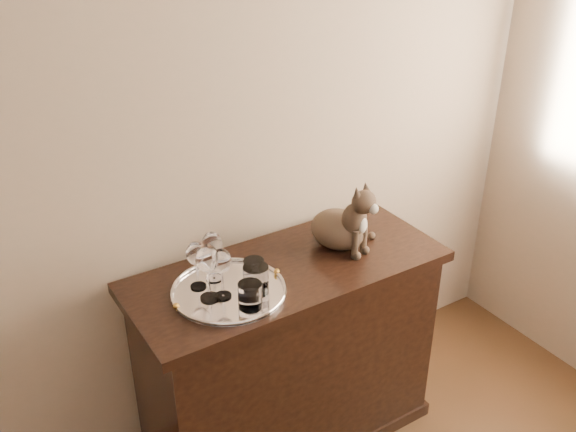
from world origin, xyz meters
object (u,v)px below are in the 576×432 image
at_px(wine_glass_a, 197,265).
at_px(wine_glass_d, 222,273).
at_px(tumbler_c, 254,270).
at_px(cat, 339,212).
at_px(wine_glass_c, 208,272).
at_px(tumbler_a, 256,279).
at_px(sideboard, 288,356).
at_px(tray, 229,292).
at_px(wine_glass_b, 213,256).
at_px(tumbler_b, 250,295).

bearing_deg(wine_glass_a, wine_glass_d, -64.31).
xyz_separation_m(wine_glass_a, wine_glass_d, (0.05, -0.10, 0.00)).
relative_size(tumbler_c, cat, 0.28).
distance_m(wine_glass_c, tumbler_a, 0.17).
distance_m(sideboard, tray, 0.50).
height_order(wine_glass_b, tumbler_c, wine_glass_b).
distance_m(wine_glass_b, tumbler_c, 0.15).
distance_m(tray, tumbler_a, 0.11).
height_order(sideboard, cat, cat).
distance_m(sideboard, tumbler_c, 0.50).
bearing_deg(wine_glass_c, wine_glass_d, -18.43).
bearing_deg(sideboard, wine_glass_a, 171.90).
xyz_separation_m(tray, tumbler_c, (0.11, 0.01, 0.05)).
distance_m(wine_glass_b, cat, 0.52).
bearing_deg(cat, tumbler_b, -175.75).
xyz_separation_m(tumbler_a, cat, (0.43, 0.11, 0.09)).
relative_size(wine_glass_d, tumbler_a, 1.86).
distance_m(tumbler_a, tumbler_b, 0.09).
bearing_deg(cat, wine_glass_a, 162.17).
bearing_deg(tumbler_b, wine_glass_c, 128.59).
height_order(sideboard, tumbler_b, tumbler_b).
bearing_deg(wine_glass_c, wine_glass_b, 56.50).
relative_size(wine_glass_c, tumbler_a, 2.10).
height_order(wine_glass_b, wine_glass_d, wine_glass_b).
bearing_deg(wine_glass_d, tumbler_c, 11.95).
xyz_separation_m(wine_glass_d, cat, (0.54, 0.08, 0.05)).
bearing_deg(wine_glass_c, tumbler_c, 4.70).
height_order(wine_glass_b, tumbler_a, wine_glass_b).
height_order(wine_glass_a, tumbler_b, wine_glass_a).
distance_m(wine_glass_c, wine_glass_d, 0.05).
bearing_deg(wine_glass_b, wine_glass_a, -166.58).
bearing_deg(sideboard, tumbler_a, -155.15).
xyz_separation_m(wine_glass_a, wine_glass_c, (0.00, -0.08, 0.02)).
bearing_deg(wine_glass_b, wine_glass_d, -101.32).
bearing_deg(wine_glass_b, sideboard, -13.53).
xyz_separation_m(wine_glass_b, wine_glass_c, (-0.07, -0.10, 0.01)).
bearing_deg(wine_glass_a, cat, -2.09).
height_order(tray, tumbler_a, tumbler_a).
distance_m(wine_glass_a, tumbler_b, 0.23).
bearing_deg(tumbler_b, tumbler_a, 47.60).
relative_size(tray, tumbler_a, 4.00).
distance_m(wine_glass_a, tumbler_c, 0.20).
xyz_separation_m(sideboard, wine_glass_a, (-0.34, 0.05, 0.52)).
bearing_deg(sideboard, wine_glass_c, -174.11).
bearing_deg(tumbler_b, tray, 98.39).
height_order(wine_glass_a, tumbler_c, wine_glass_a).
bearing_deg(tumbler_b, sideboard, 31.75).
height_order(wine_glass_d, tumbler_b, wine_glass_d).
relative_size(wine_glass_a, wine_glass_d, 0.96).
height_order(tray, wine_glass_b, wine_glass_b).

